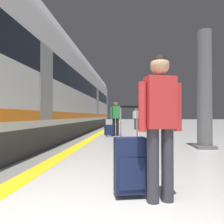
# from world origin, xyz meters

# --- Properties ---
(safety_line_strip) EXTENTS (0.36, 80.00, 0.01)m
(safety_line_strip) POSITION_xyz_m (-0.95, 10.00, 0.00)
(safety_line_strip) COLOR yellow
(safety_line_strip) RESTS_ON ground
(tactile_edge_band) EXTENTS (0.55, 80.00, 0.01)m
(tactile_edge_band) POSITION_xyz_m (-1.25, 10.00, 0.00)
(tactile_edge_band) COLOR slate
(tactile_edge_band) RESTS_ON ground
(high_speed_train) EXTENTS (2.94, 28.34, 4.97)m
(high_speed_train) POSITION_xyz_m (-3.00, 8.99, 2.50)
(high_speed_train) COLOR #38383D
(high_speed_train) RESTS_ON ground
(traveller_foreground) EXTENTS (0.51, 0.29, 1.71)m
(traveller_foreground) POSITION_xyz_m (1.09, 1.36, 0.99)
(traveller_foreground) COLOR #383842
(traveller_foreground) RESTS_ON ground
(rolling_suitcase_foreground) EXTENTS (0.42, 0.30, 1.12)m
(rolling_suitcase_foreground) POSITION_xyz_m (0.74, 1.49, 0.39)
(rolling_suitcase_foreground) COLOR #19234C
(rolling_suitcase_foreground) RESTS_ON ground
(passenger_near) EXTENTS (0.51, 0.32, 1.74)m
(passenger_near) POSITION_xyz_m (0.05, 9.60, 1.01)
(passenger_near) COLOR black
(passenger_near) RESTS_ON ground
(suitcase_near) EXTENTS (0.44, 0.37, 0.56)m
(suitcase_near) POSITION_xyz_m (-0.27, 9.36, 0.31)
(suitcase_near) COLOR #19234C
(suitcase_near) RESTS_ON ground
(passenger_mid) EXTENTS (0.50, 0.21, 1.61)m
(passenger_mid) POSITION_xyz_m (1.22, 14.70, 0.94)
(passenger_mid) COLOR #383842
(passenger_mid) RESTS_ON ground
(suitcase_mid) EXTENTS (0.41, 0.28, 1.00)m
(suitcase_mid) POSITION_xyz_m (1.54, 14.60, 0.33)
(suitcase_mid) COLOR #A51E1E
(suitcase_mid) RESTS_ON ground
(platform_pillar) EXTENTS (0.56, 0.56, 3.60)m
(platform_pillar) POSITION_xyz_m (3.01, 5.67, 1.72)
(platform_pillar) COLOR slate
(platform_pillar) RESTS_ON ground
(waste_bin) EXTENTS (0.46, 0.46, 0.91)m
(waste_bin) POSITION_xyz_m (2.91, 10.99, 0.46)
(waste_bin) COLOR #4C4C51
(waste_bin) RESTS_ON ground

